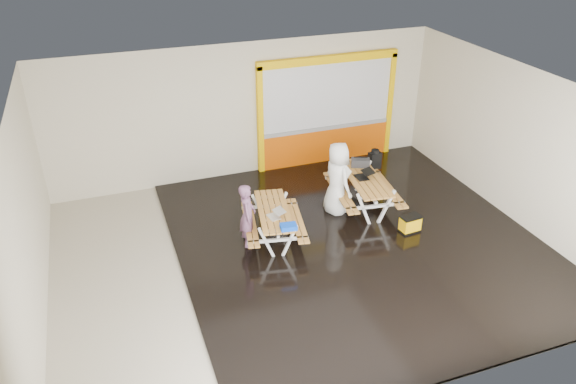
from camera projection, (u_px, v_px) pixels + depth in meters
name	position (u px, v px, depth m)	size (l,w,h in m)	color
room	(304.00, 179.00, 10.79)	(10.02, 8.02, 3.52)	#BBB19E
deck	(357.00, 241.00, 11.99)	(7.50, 7.98, 0.05)	black
kiosk	(327.00, 113.00, 14.84)	(3.88, 0.16, 3.00)	#DD5505
picnic_table_left	(274.00, 217.00, 11.82)	(1.57, 2.04, 0.73)	#B57930
picnic_table_right	(364.00, 184.00, 12.99)	(1.65, 2.23, 0.83)	#B57930
person_left	(247.00, 215.00, 11.49)	(0.51, 0.34, 1.40)	#714867
person_right	(337.00, 179.00, 12.71)	(0.87, 0.57, 1.78)	white
laptop_left	(276.00, 215.00, 11.48)	(0.38, 0.35, 0.14)	silver
laptop_right	(364.00, 175.00, 12.86)	(0.42, 0.38, 0.17)	black
blue_pouch	(289.00, 227.00, 11.07)	(0.32, 0.23, 0.10)	blue
toolbox	(360.00, 163.00, 13.35)	(0.49, 0.38, 0.25)	black
backpack	(375.00, 159.00, 13.93)	(0.33, 0.23, 0.51)	black
dark_case	(348.00, 204.00, 13.16)	(0.45, 0.34, 0.17)	black
fluke_bag	(410.00, 224.00, 12.20)	(0.47, 0.33, 0.38)	black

